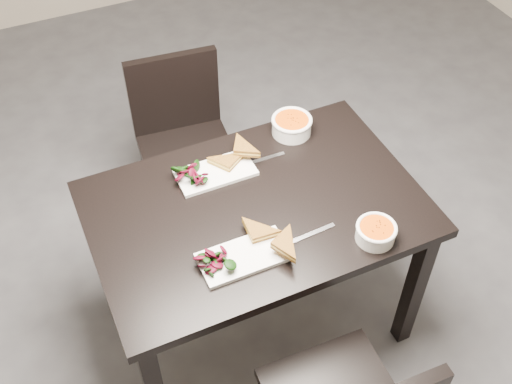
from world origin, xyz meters
TOP-DOWN VIEW (x-y plane):
  - ground at (0.00, 0.00)m, footprint 5.00×5.00m
  - table at (-0.23, -0.41)m, footprint 1.20×0.80m
  - chair_far at (-0.26, 0.36)m, footprint 0.46×0.46m
  - plate_near at (-0.37, -0.61)m, footprint 0.30×0.15m
  - sandwich_near at (-0.30, -0.60)m, footprint 0.16×0.12m
  - salad_near at (-0.47, -0.61)m, footprint 0.10×0.09m
  - soup_bowl_near at (0.08, -0.72)m, footprint 0.14×0.14m
  - cutlery_near at (-0.11, -0.61)m, footprint 0.18×0.03m
  - plate_far at (-0.31, -0.20)m, footprint 0.30×0.15m
  - sandwich_far at (-0.24, -0.21)m, footprint 0.19×0.17m
  - salad_far at (-0.41, -0.20)m, footprint 0.09×0.08m
  - soup_bowl_far at (0.06, -0.10)m, footprint 0.16×0.16m
  - cutlery_far at (-0.11, -0.20)m, footprint 0.18×0.02m

SIDE VIEW (x-z plane):
  - ground at x=0.00m, z-range 0.00..0.00m
  - chair_far at x=-0.26m, z-range 0.06..0.91m
  - table at x=-0.23m, z-range 0.28..1.03m
  - cutlery_near at x=-0.11m, z-range 0.75..0.75m
  - cutlery_far at x=-0.11m, z-range 0.75..0.75m
  - plate_far at x=-0.31m, z-range 0.75..0.76m
  - plate_near at x=-0.37m, z-range 0.75..0.77m
  - salad_far at x=-0.41m, z-range 0.76..0.81m
  - soup_bowl_near at x=0.08m, z-range 0.75..0.82m
  - salad_near at x=-0.47m, z-range 0.77..0.81m
  - sandwich_far at x=-0.24m, z-range 0.76..0.81m
  - sandwich_near at x=-0.30m, z-range 0.77..0.81m
  - soup_bowl_far at x=0.06m, z-range 0.75..0.83m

